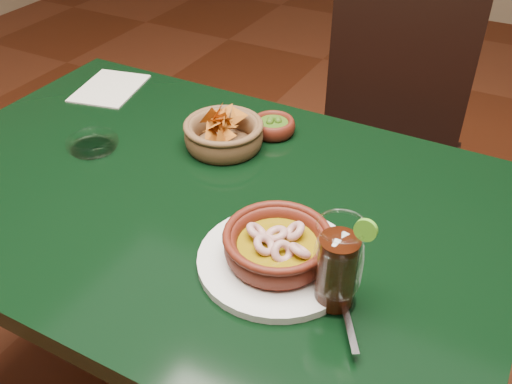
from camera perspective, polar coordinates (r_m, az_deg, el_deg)
The scene contains 8 objects.
dining_table at distance 1.17m, azimuth -5.58°, elevation -3.81°, with size 1.20×0.80×0.75m.
dining_chair at distance 1.72m, azimuth 12.59°, elevation 4.68°, with size 0.49×0.49×0.95m.
shrimp_plate at distance 0.93m, azimuth 2.17°, elevation -5.72°, with size 0.32×0.26×0.07m.
chip_basket at distance 1.23m, azimuth -3.26°, elevation 5.82°, with size 0.20×0.20×0.11m.
guacamole_ramekin at distance 1.28m, azimuth 1.73°, elevation 6.62°, with size 0.12×0.12×0.04m.
cola_drink at distance 0.85m, azimuth 8.13°, elevation -7.34°, with size 0.15×0.15×0.17m.
glass_ashtray at distance 1.28m, azimuth -16.04°, elevation 4.73°, with size 0.12×0.12×0.03m.
paper_menu at distance 1.53m, azimuth -14.41°, elevation 10.03°, with size 0.18×0.22×0.00m.
Camera 1 is at (0.52, -0.73, 1.41)m, focal length 40.00 mm.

